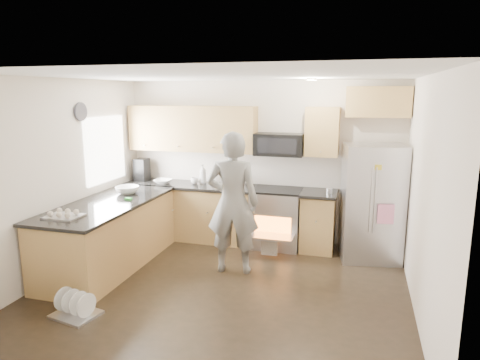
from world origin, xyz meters
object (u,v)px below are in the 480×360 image
(person, at_px, (233,203))
(refrigerator, at_px, (372,203))
(stove_range, at_px, (277,205))
(dish_rack, at_px, (76,309))

(person, bearing_deg, refrigerator, -160.37)
(stove_range, bearing_deg, refrigerator, -6.42)
(person, distance_m, dish_rack, 2.28)
(stove_range, xyz_separation_m, refrigerator, (1.42, -0.16, 0.17))
(refrigerator, bearing_deg, stove_range, 163.58)
(refrigerator, distance_m, dish_rack, 4.14)
(person, bearing_deg, stove_range, -117.49)
(person, xyz_separation_m, dish_rack, (-1.31, -1.64, -0.88))
(refrigerator, relative_size, dish_rack, 3.13)
(refrigerator, height_order, dish_rack, refrigerator)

